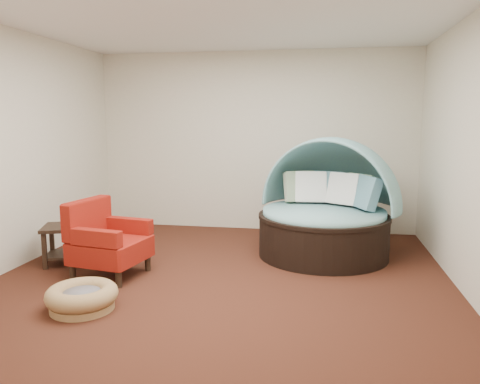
% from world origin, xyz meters
% --- Properties ---
extents(floor, '(5.00, 5.00, 0.00)m').
position_xyz_m(floor, '(0.00, 0.00, 0.00)').
color(floor, '#472114').
rests_on(floor, ground).
extents(wall_back, '(5.00, 0.00, 5.00)m').
position_xyz_m(wall_back, '(0.00, 2.50, 1.40)').
color(wall_back, beige).
rests_on(wall_back, floor).
extents(wall_front, '(5.00, 0.00, 5.00)m').
position_xyz_m(wall_front, '(0.00, -2.50, 1.40)').
color(wall_front, beige).
rests_on(wall_front, floor).
extents(wall_left, '(0.00, 5.00, 5.00)m').
position_xyz_m(wall_left, '(-2.50, 0.00, 1.40)').
color(wall_left, beige).
rests_on(wall_left, floor).
extents(wall_right, '(0.00, 5.00, 5.00)m').
position_xyz_m(wall_right, '(2.50, 0.00, 1.40)').
color(wall_right, beige).
rests_on(wall_right, floor).
extents(ceiling, '(5.00, 5.00, 0.00)m').
position_xyz_m(ceiling, '(0.00, 0.00, 2.80)').
color(ceiling, white).
rests_on(ceiling, wall_back).
extents(canopy_daybed, '(2.20, 2.17, 1.53)m').
position_xyz_m(canopy_daybed, '(1.14, 1.23, 0.71)').
color(canopy_daybed, black).
rests_on(canopy_daybed, floor).
extents(pet_basket, '(0.80, 0.80, 0.23)m').
position_xyz_m(pet_basket, '(-1.09, -1.03, 0.12)').
color(pet_basket, olive).
rests_on(pet_basket, floor).
extents(red_armchair, '(0.85, 0.85, 0.86)m').
position_xyz_m(red_armchair, '(-1.30, -0.08, 0.40)').
color(red_armchair, black).
rests_on(red_armchair, floor).
extents(side_table, '(0.63, 0.63, 0.47)m').
position_xyz_m(side_table, '(-2.00, 0.24, 0.31)').
color(side_table, black).
rests_on(side_table, floor).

